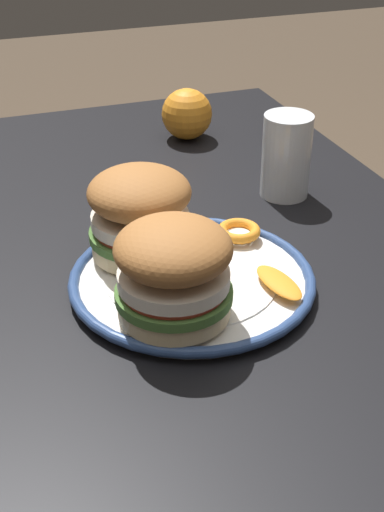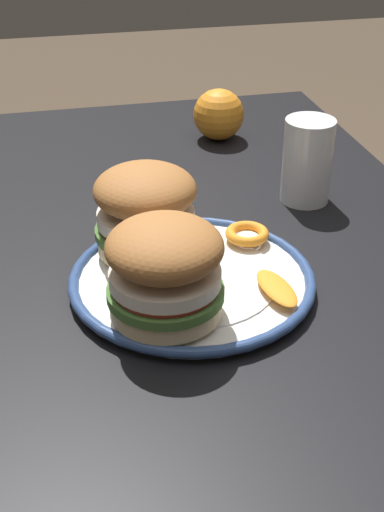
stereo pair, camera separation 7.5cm
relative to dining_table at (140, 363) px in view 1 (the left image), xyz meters
The scene contains 8 objects.
dining_table is the anchor object (origin of this frame).
dinner_plate 0.13m from the dining_table, 70.90° to the left, with size 0.27×0.27×0.02m.
sandwich_half_left 0.19m from the dining_table, 11.74° to the left, with size 0.12×0.12×0.10m.
sandwich_half_right 0.18m from the dining_table, 155.57° to the left, with size 0.14×0.14×0.10m.
orange_peel_curled 0.19m from the dining_table, 106.23° to the left, with size 0.07×0.07×0.01m.
orange_peel_strip_long 0.20m from the dining_table, 61.75° to the left, with size 0.08×0.04×0.01m.
drinking_glass 0.33m from the dining_table, 121.34° to the left, with size 0.07×0.07×0.11m.
whole_orange 0.46m from the dining_table, 153.44° to the left, with size 0.08×0.08×0.08m, color orange.
Camera 1 is at (0.63, -0.16, 1.15)m, focal length 49.93 mm.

